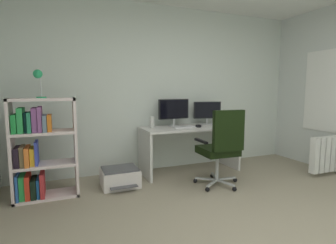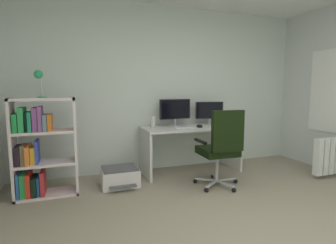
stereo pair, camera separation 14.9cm
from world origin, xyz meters
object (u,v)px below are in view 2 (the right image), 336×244
at_px(keyboard, 185,127).
at_px(desktop_speaker, 153,122).
at_px(desk_lamp, 39,78).
at_px(monitor_secondary, 209,111).
at_px(computer_mouse, 200,126).
at_px(desk, 191,138).
at_px(office_chair, 221,146).
at_px(bookshelf, 38,149).
at_px(monitor_main, 175,110).
at_px(printer, 120,177).

distance_m(keyboard, desktop_speaker, 0.49).
bearing_deg(desk_lamp, desktop_speaker, 13.93).
height_order(monitor_secondary, computer_mouse, monitor_secondary).
bearing_deg(desk, office_chair, -85.38).
xyz_separation_m(desk, bookshelf, (-2.16, -0.27, 0.05)).
xyz_separation_m(monitor_main, desktop_speaker, (-0.39, -0.05, -0.17)).
distance_m(monitor_secondary, office_chair, 1.08).
height_order(monitor_secondary, keyboard, monitor_secondary).
bearing_deg(monitor_secondary, bookshelf, -170.65).
distance_m(desktop_speaker, printer, 0.97).
distance_m(computer_mouse, desk_lamp, 2.32).
xyz_separation_m(desk, office_chair, (0.06, -0.80, 0.04)).
relative_size(desk, printer, 3.10).
bearing_deg(monitor_main, computer_mouse, -40.80).
relative_size(keyboard, desk_lamp, 1.03).
bearing_deg(desktop_speaker, office_chair, -53.88).
xyz_separation_m(computer_mouse, desktop_speaker, (-0.69, 0.22, 0.07)).
xyz_separation_m(keyboard, printer, (-1.03, -0.17, -0.61)).
bearing_deg(bookshelf, desk, 7.02).
bearing_deg(office_chair, monitor_secondary, 70.26).
xyz_separation_m(monitor_secondary, keyboard, (-0.55, -0.24, -0.21)).
height_order(monitor_main, printer, monitor_main).
bearing_deg(office_chair, desk, 94.62).
relative_size(monitor_main, office_chair, 0.50).
bearing_deg(computer_mouse, monitor_secondary, 49.43).
bearing_deg(monitor_secondary, keyboard, -157.00).
distance_m(monitor_secondary, keyboard, 0.64).
height_order(monitor_secondary, desktop_speaker, monitor_secondary).
height_order(desk, monitor_main, monitor_main).
bearing_deg(desktop_speaker, printer, -148.44).
xyz_separation_m(keyboard, desktop_speaker, (-0.45, 0.19, 0.07)).
bearing_deg(monitor_secondary, printer, -165.66).
relative_size(desk, monitor_secondary, 3.29).
height_order(keyboard, desktop_speaker, desktop_speaker).
height_order(keyboard, office_chair, office_chair).
bearing_deg(desktop_speaker, keyboard, -22.59).
relative_size(keyboard, office_chair, 0.32).
xyz_separation_m(monitor_main, office_chair, (0.27, -0.95, -0.40)).
bearing_deg(printer, desk_lamp, -178.97).
height_order(desk, keyboard, keyboard).
distance_m(monitor_main, keyboard, 0.35).
height_order(desk, monitor_secondary, monitor_secondary).
bearing_deg(desk, bookshelf, -172.98).
height_order(desk, bookshelf, bookshelf).
relative_size(monitor_main, bookshelf, 0.44).
bearing_deg(computer_mouse, desktop_speaker, 172.06).
distance_m(monitor_main, bookshelf, 2.04).
bearing_deg(bookshelf, keyboard, 5.33).
xyz_separation_m(monitor_main, printer, (-0.97, -0.41, -0.86)).
bearing_deg(keyboard, office_chair, -76.77).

